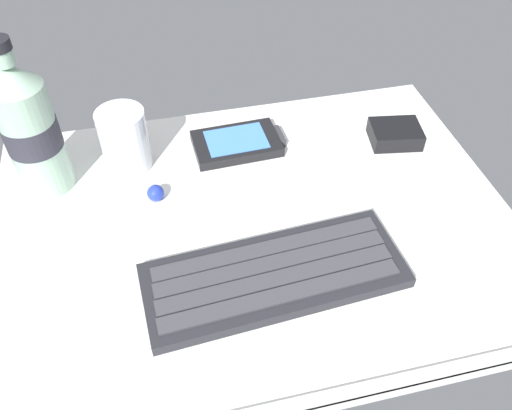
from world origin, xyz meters
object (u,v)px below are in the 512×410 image
(juice_cup, at_px, (125,141))
(charger_block, at_px, (395,134))
(keyboard, at_px, (276,275))
(trackball_mouse, at_px, (156,193))
(water_bottle, at_px, (30,129))
(handheld_device, at_px, (237,143))

(juice_cup, relative_size, charger_block, 1.21)
(keyboard, distance_m, trackball_mouse, 0.20)
(water_bottle, distance_m, charger_block, 0.49)
(keyboard, height_order, trackball_mouse, trackball_mouse)
(keyboard, bearing_deg, water_bottle, 138.99)
(charger_block, distance_m, trackball_mouse, 0.35)
(keyboard, relative_size, water_bottle, 1.43)
(keyboard, height_order, handheld_device, keyboard)
(water_bottle, bearing_deg, charger_block, -2.36)
(keyboard, height_order, charger_block, charger_block)
(keyboard, bearing_deg, juice_cup, 121.98)
(juice_cup, bearing_deg, trackball_mouse, -69.56)
(keyboard, xyz_separation_m, charger_block, (0.23, 0.20, 0.00))
(trackball_mouse, bearing_deg, handheld_device, 32.72)
(handheld_device, bearing_deg, trackball_mouse, -147.28)
(juice_cup, distance_m, trackball_mouse, 0.09)
(water_bottle, bearing_deg, juice_cup, 8.54)
(handheld_device, distance_m, water_bottle, 0.27)
(keyboard, xyz_separation_m, trackball_mouse, (-0.12, 0.16, 0.00))
(keyboard, xyz_separation_m, handheld_device, (0.00, 0.24, -0.00))
(juice_cup, height_order, water_bottle, water_bottle)
(water_bottle, xyz_separation_m, charger_block, (0.48, -0.02, -0.08))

